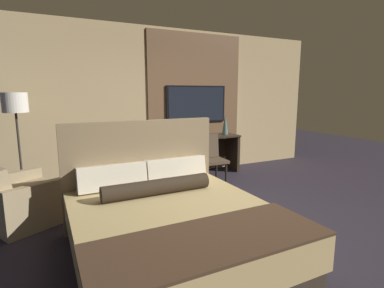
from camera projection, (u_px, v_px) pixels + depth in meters
The scene contains 11 objects.
ground_plane at pixel (232, 227), 3.64m from camera, with size 16.00×16.00×0.00m, color #28232D.
wall_back_tv_panel at pixel (162, 104), 5.73m from camera, with size 7.20×0.09×2.80m.
bed at pixel (171, 226), 2.94m from camera, with size 1.86×2.10×1.28m.
desk at pixel (201, 149), 5.95m from camera, with size 1.50×0.51×0.76m.
tv at pixel (196, 104), 5.98m from camera, with size 1.30×0.04×0.73m.
desk_chair at pixel (209, 155), 5.31m from camera, with size 0.50×0.50×0.88m.
armchair_by_window at pixel (23, 202), 3.73m from camera, with size 1.12×1.14×0.80m.
floor_lamp at pixel (16, 111), 4.24m from camera, with size 0.34×0.34×1.61m.
vase_tall at pixel (225, 124), 6.09m from camera, with size 0.12×0.12×0.42m.
vase_short at pixel (207, 128), 5.91m from camera, with size 0.07×0.07×0.31m.
book at pixel (199, 136), 5.82m from camera, with size 0.26×0.21×0.03m.
Camera 1 is at (-1.97, -2.83, 1.62)m, focal length 28.00 mm.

